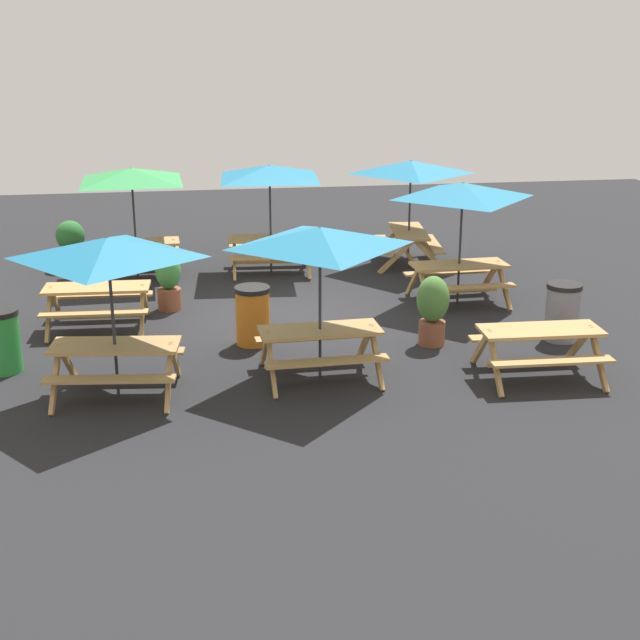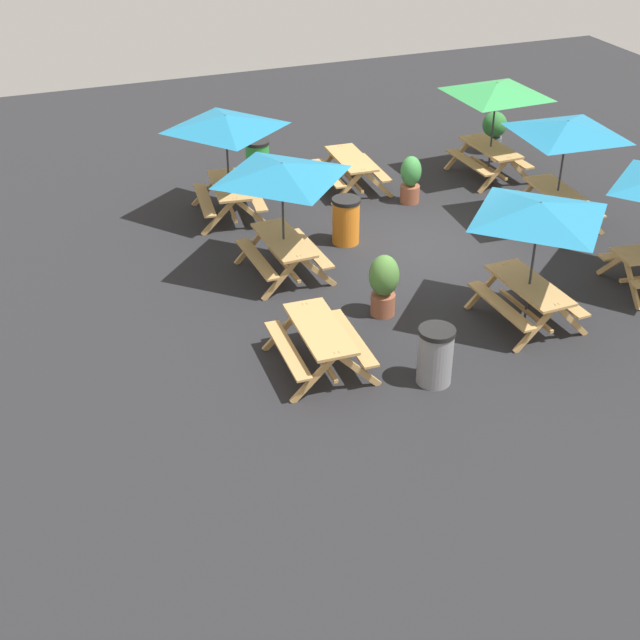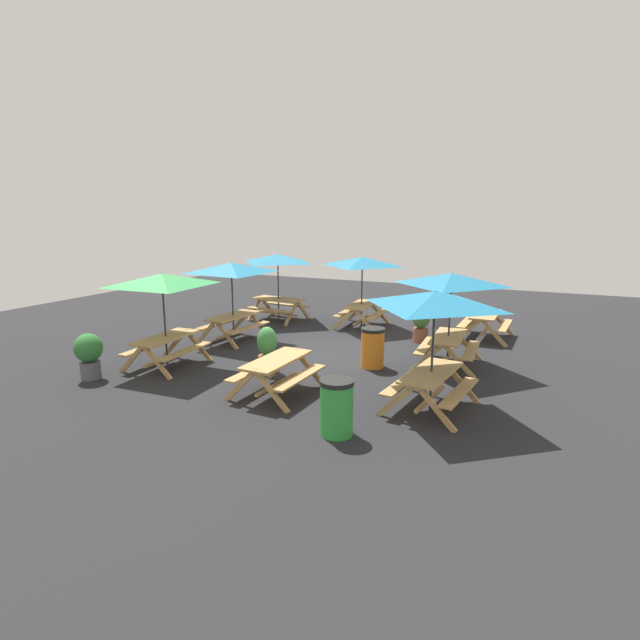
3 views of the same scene
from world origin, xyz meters
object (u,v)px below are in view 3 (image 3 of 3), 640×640
object	(u,v)px
picnic_table_1	(485,320)
picnic_table_4	(277,368)
picnic_table_0	(451,286)
picnic_table_6	(362,267)
potted_plant_1	(267,349)
picnic_table_7	(232,273)
potted_plant_0	(421,320)
picnic_table_3	(435,308)
trash_bin_gray	(440,312)
trash_bin_green	(337,407)
picnic_table_2	(278,263)
trash_bin_orange	(373,347)
potted_plant_2	(89,353)
picnic_table_5	(162,286)

from	to	relation	value
picnic_table_1	picnic_table_4	xyz separation A→B (m)	(-6.70, 3.34, 0.00)
picnic_table_0	picnic_table_6	xyz separation A→B (m)	(3.19, 3.42, 0.00)
potted_plant_1	picnic_table_7	bearing A→B (deg)	48.48
picnic_table_6	potted_plant_0	world-z (taller)	picnic_table_6
picnic_table_3	picnic_table_7	xyz separation A→B (m)	(2.85, 6.45, 0.00)
picnic_table_3	potted_plant_0	world-z (taller)	picnic_table_3
picnic_table_7	potted_plant_1	size ratio (longest dim) A/B	2.58
picnic_table_1	potted_plant_0	distance (m)	2.04
picnic_table_0	picnic_table_7	xyz separation A→B (m)	(-0.11, 6.22, 0.00)
picnic_table_3	trash_bin_gray	bearing A→B (deg)	16.77
picnic_table_7	trash_bin_green	xyz separation A→B (m)	(-4.63, -5.25, -1.49)
picnic_table_1	picnic_table_2	xyz separation A→B (m)	(-0.26, 6.92, 1.43)
picnic_table_2	trash_bin_green	world-z (taller)	picnic_table_2
picnic_table_0	picnic_table_1	world-z (taller)	picnic_table_0
picnic_table_4	trash_bin_orange	size ratio (longest dim) A/B	1.90
picnic_table_4	potted_plant_2	distance (m)	4.44
potted_plant_0	picnic_table_1	bearing A→B (deg)	-54.58
picnic_table_4	picnic_table_2	bearing A→B (deg)	31.59
picnic_table_4	potted_plant_0	world-z (taller)	potted_plant_0
picnic_table_6	potted_plant_2	world-z (taller)	picnic_table_6
picnic_table_2	trash_bin_orange	bearing A→B (deg)	147.45
trash_bin_orange	picnic_table_1	bearing A→B (deg)	-27.57
picnic_table_5	potted_plant_0	xyz separation A→B (m)	(5.00, -5.07, -1.35)
picnic_table_0	trash_bin_green	distance (m)	5.07
trash_bin_orange	picnic_table_5	bearing A→B (deg)	114.35
picnic_table_2	picnic_table_3	xyz separation A→B (m)	(-5.93, -6.66, 0.00)
picnic_table_2	potted_plant_2	size ratio (longest dim) A/B	2.22
picnic_table_3	picnic_table_4	xyz separation A→B (m)	(-0.51, 3.08, -1.43)
picnic_table_0	picnic_table_4	bearing A→B (deg)	138.18
picnic_table_0	potted_plant_0	bearing A→B (deg)	27.22
picnic_table_1	trash_bin_gray	world-z (taller)	trash_bin_gray
picnic_table_5	potted_plant_1	xyz separation A→B (m)	(0.69, -2.44, -1.43)
picnic_table_1	picnic_table_6	world-z (taller)	picnic_table_6
picnic_table_3	picnic_table_6	world-z (taller)	same
picnic_table_4	trash_bin_orange	bearing A→B (deg)	-22.30
picnic_table_0	picnic_table_4	size ratio (longest dim) A/B	1.26
picnic_table_3	trash_bin_green	distance (m)	2.62
picnic_table_3	trash_bin_orange	world-z (taller)	picnic_table_3
picnic_table_3	trash_bin_green	bearing A→B (deg)	152.72
picnic_table_4	picnic_table_6	xyz separation A→B (m)	(6.66, 0.57, 1.43)
picnic_table_2	trash_bin_gray	world-z (taller)	picnic_table_2
trash_bin_gray	potted_plant_1	xyz separation A→B (m)	(-6.52, 2.74, 0.07)
picnic_table_3	picnic_table_7	world-z (taller)	same
picnic_table_4	trash_bin_orange	world-z (taller)	trash_bin_orange
trash_bin_green	picnic_table_0	bearing A→B (deg)	-11.53
picnic_table_7	picnic_table_0	bearing A→B (deg)	-85.09
trash_bin_green	picnic_table_4	bearing A→B (deg)	55.82
picnic_table_4	trash_bin_green	distance (m)	2.27
picnic_table_6	potted_plant_1	bearing A→B (deg)	173.78
potted_plant_0	picnic_table_4	bearing A→B (deg)	163.06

